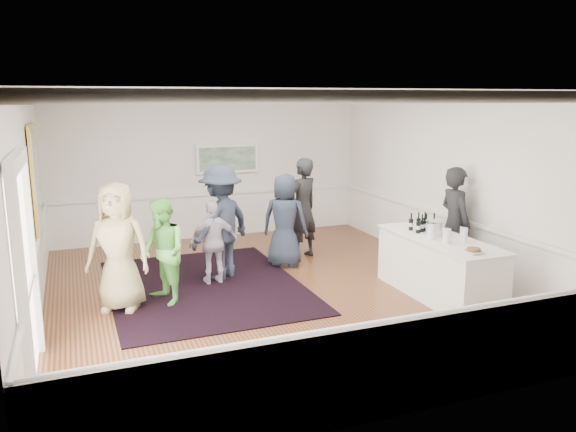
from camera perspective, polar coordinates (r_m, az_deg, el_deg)
name	(u,v)px	position (r m, az deg, el deg)	size (l,w,h in m)	color
floor	(269,290)	(9.36, -1.91, -7.57)	(8.00, 8.00, 0.00)	brown
ceiling	(268,93)	(8.83, -2.06, 12.42)	(7.00, 8.00, 0.02)	white
wall_left	(28,211)	(8.49, -24.88, 0.49)	(0.02, 8.00, 3.20)	white
wall_right	(450,183)	(10.62, 16.18, 3.21)	(0.02, 8.00, 3.20)	white
wall_back	(210,167)	(12.76, -7.94, 4.95)	(7.00, 0.02, 3.20)	white
wall_front	(408,262)	(5.43, 12.12, -4.60)	(7.00, 0.02, 3.20)	white
wainscoting	(269,261)	(9.21, -1.93, -4.63)	(7.00, 8.00, 1.00)	white
mirror	(36,183)	(9.74, -24.27, 3.07)	(0.05, 1.25, 1.85)	gold
doorway	(25,259)	(6.68, -25.18, -4.02)	(0.10, 1.78, 2.56)	white
landscape_painting	(228,159)	(12.79, -6.15, 5.83)	(1.44, 0.06, 0.66)	white
area_rug	(205,286)	(9.66, -8.46, -7.00)	(3.10, 4.07, 0.02)	black
serving_table	(439,267)	(9.27, 15.07, -5.03)	(0.90, 2.38, 0.96)	white
bartender	(455,224)	(10.10, 16.58, -0.76)	(0.72, 0.47, 1.98)	black
guest_tan	(118,247)	(8.65, -16.89, -3.04)	(0.94, 0.61, 1.93)	tan
guest_green	(163,252)	(8.77, -12.59, -3.60)	(0.80, 0.62, 1.64)	#68C850
guest_lilac	(214,242)	(9.59, -7.54, -2.67)	(0.85, 0.35, 1.44)	#C2B3C9
guest_dark_a	(221,223)	(9.79, -6.81, -0.70)	(1.29, 0.74, 1.99)	#212837
guest_dark_b	(302,208)	(11.03, 1.46, 0.79)	(0.72, 0.48, 1.98)	black
guest_navy	(285,220)	(10.48, -0.32, -0.44)	(0.86, 0.56, 1.76)	#212837
wine_bottles	(422,222)	(9.52, 13.47, -0.56)	(0.44, 0.30, 0.31)	black
juice_pitchers	(447,234)	(8.91, 15.87, -1.76)	(0.47, 0.45, 0.24)	#71A73B
ice_bucket	(434,228)	(9.26, 14.57, -1.22)	(0.26, 0.26, 0.24)	silver
nut_bowl	(474,251)	(8.36, 18.33, -3.39)	(0.25, 0.25, 0.08)	white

